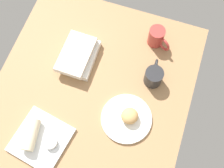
% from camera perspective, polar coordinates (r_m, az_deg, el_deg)
% --- Properties ---
extents(dining_table, '(1.10, 0.90, 0.04)m').
position_cam_1_polar(dining_table, '(1.34, -4.71, -3.65)').
color(dining_table, '#9E754C').
rests_on(dining_table, ground).
extents(round_plate, '(0.23, 0.23, 0.01)m').
position_cam_1_polar(round_plate, '(1.29, 2.88, -6.88)').
color(round_plate, white).
rests_on(round_plate, dining_table).
extents(scone_pastry, '(0.11, 0.11, 0.06)m').
position_cam_1_polar(scone_pastry, '(1.26, 3.54, -6.35)').
color(scone_pastry, tan).
rests_on(scone_pastry, round_plate).
extents(square_plate, '(0.26, 0.26, 0.02)m').
position_cam_1_polar(square_plate, '(1.31, -13.92, -10.66)').
color(square_plate, white).
rests_on(square_plate, dining_table).
extents(sauce_cup, '(0.06, 0.06, 0.03)m').
position_cam_1_polar(sauce_cup, '(1.27, -12.11, -11.33)').
color(sauce_cup, silver).
rests_on(sauce_cup, square_plate).
extents(breakfast_wrap, '(0.14, 0.08, 0.06)m').
position_cam_1_polar(breakfast_wrap, '(1.28, -15.89, -9.67)').
color(breakfast_wrap, beige).
rests_on(breakfast_wrap, square_plate).
extents(book_stack, '(0.22, 0.16, 0.07)m').
position_cam_1_polar(book_stack, '(1.38, -6.66, 5.58)').
color(book_stack, silver).
rests_on(book_stack, dining_table).
extents(coffee_mug, '(0.13, 0.08, 0.09)m').
position_cam_1_polar(coffee_mug, '(1.33, 8.29, 1.58)').
color(coffee_mug, '#262628').
rests_on(coffee_mug, dining_table).
extents(second_mug, '(0.09, 0.12, 0.10)m').
position_cam_1_polar(second_mug, '(1.41, 8.91, 9.20)').
color(second_mug, '#B23833').
rests_on(second_mug, dining_table).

